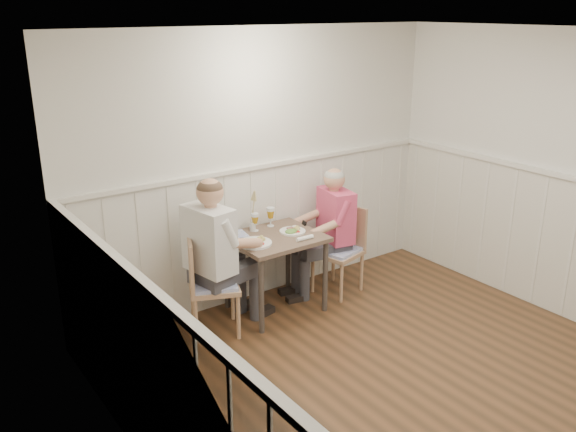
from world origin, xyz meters
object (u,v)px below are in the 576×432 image
object	(u,v)px
dining_table	(275,247)
chair_left	(207,281)
chair_right	(341,246)
man_in_pink	(332,240)
grass_vase	(252,212)
beer_bottle	(233,226)
diner_cream	(214,268)

from	to	relation	value
dining_table	chair_left	world-z (taller)	chair_left
chair_right	man_in_pink	size ratio (longest dim) A/B	0.67
dining_table	grass_vase	size ratio (longest dim) A/B	1.98
dining_table	beer_bottle	size ratio (longest dim) A/B	3.63
man_in_pink	diner_cream	xyz separation A→B (m)	(-1.36, -0.05, 0.06)
chair_right	chair_left	distance (m)	1.51
dining_table	man_in_pink	xyz separation A→B (m)	(0.70, 0.03, -0.10)
chair_left	man_in_pink	bearing A→B (deg)	1.40
beer_bottle	grass_vase	xyz separation A→B (m)	(0.21, 0.01, 0.09)
chair_left	beer_bottle	size ratio (longest dim) A/B	4.00
man_in_pink	grass_vase	bearing A→B (deg)	165.66
beer_bottle	grass_vase	distance (m)	0.23
chair_right	man_in_pink	bearing A→B (deg)	144.13
dining_table	man_in_pink	size ratio (longest dim) A/B	0.63
beer_bottle	man_in_pink	bearing A→B (deg)	-11.07
beer_bottle	grass_vase	size ratio (longest dim) A/B	0.55
dining_table	beer_bottle	distance (m)	0.44
chair_right	chair_left	world-z (taller)	chair_left
grass_vase	man_in_pink	bearing A→B (deg)	-14.34
chair_left	man_in_pink	xyz separation A→B (m)	(1.43, 0.03, 0.06)
man_in_pink	beer_bottle	bearing A→B (deg)	168.93
beer_bottle	grass_vase	world-z (taller)	grass_vase
grass_vase	chair_right	bearing A→B (deg)	-16.51
dining_table	chair_left	size ratio (longest dim) A/B	0.91
dining_table	chair_left	bearing A→B (deg)	-179.23
chair_left	chair_right	bearing A→B (deg)	-0.79
chair_right	grass_vase	distance (m)	1.03
diner_cream	man_in_pink	bearing A→B (deg)	2.10
dining_table	beer_bottle	bearing A→B (deg)	144.61
chair_left	grass_vase	xyz separation A→B (m)	(0.62, 0.24, 0.45)
dining_table	diner_cream	bearing A→B (deg)	-177.85
man_in_pink	grass_vase	size ratio (longest dim) A/B	3.15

